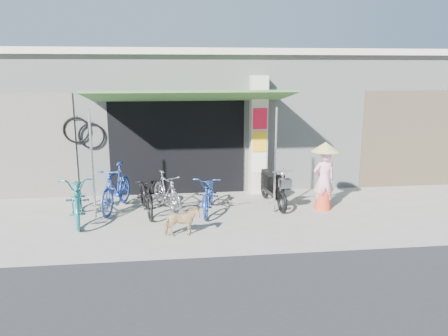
{
  "coord_description": "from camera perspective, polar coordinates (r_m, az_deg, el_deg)",
  "views": [
    {
      "loc": [
        -1.33,
        -8.4,
        3.13
      ],
      "look_at": [
        -0.2,
        1.0,
        1.0
      ],
      "focal_mm": 35.0,
      "sensor_mm": 36.0,
      "label": 1
    }
  ],
  "objects": [
    {
      "name": "bicycle_shop",
      "position": [
        13.62,
        -1.25,
        7.22
      ],
      "size": [
        12.3,
        5.3,
        3.66
      ],
      "color": "#9EA39B",
      "rests_on": "ground"
    },
    {
      "name": "bike_teal",
      "position": [
        9.73,
        -18.52,
        -3.59
      ],
      "size": [
        1.04,
        2.06,
        1.03
      ],
      "primitive_type": "imported",
      "rotation": [
        0.0,
        0.0,
        0.19
      ],
      "color": "#197374",
      "rests_on": "ground"
    },
    {
      "name": "shop_pillar",
      "position": [
        11.19,
        4.47,
        4.25
      ],
      "size": [
        0.42,
        0.44,
        3.0
      ],
      "color": "beige",
      "rests_on": "ground"
    },
    {
      "name": "awning",
      "position": [
        10.06,
        -4.47,
        9.13
      ],
      "size": [
        4.6,
        1.88,
        2.72
      ],
      "color": "#37652D",
      "rests_on": "ground"
    },
    {
      "name": "bike_silver",
      "position": [
        9.96,
        -7.5,
        -3.07
      ],
      "size": [
        0.98,
        1.53,
        0.89
      ],
      "primitive_type": "imported",
      "rotation": [
        0.0,
        0.0,
        0.41
      ],
      "color": "#9C9CA0",
      "rests_on": "ground"
    },
    {
      "name": "bike_navy",
      "position": [
        9.78,
        -1.97,
        -3.28
      ],
      "size": [
        0.89,
        1.77,
        0.89
      ],
      "primitive_type": "imported",
      "rotation": [
        0.0,
        0.0,
        -0.18
      ],
      "color": "navy",
      "rests_on": "ground"
    },
    {
      "name": "moped",
      "position": [
        10.36,
        6.37,
        -2.46
      ],
      "size": [
        0.49,
        1.7,
        0.96
      ],
      "rotation": [
        0.0,
        0.0,
        0.11
      ],
      "color": "black",
      "rests_on": "ground"
    },
    {
      "name": "bike_blue",
      "position": [
        10.16,
        -13.91,
        -2.52
      ],
      "size": [
        0.91,
        1.84,
        1.07
      ],
      "primitive_type": "imported",
      "rotation": [
        0.0,
        0.0,
        -0.24
      ],
      "color": "#213F9B",
      "rests_on": "ground"
    },
    {
      "name": "neighbour_right",
      "position": [
        12.82,
        22.87,
        3.47
      ],
      "size": [
        2.6,
        0.06,
        2.6
      ],
      "primitive_type": "cube",
      "color": "brown",
      "rests_on": "ground"
    },
    {
      "name": "neighbour_left",
      "position": [
        11.73,
        -25.01,
        2.51
      ],
      "size": [
        2.6,
        0.06,
        2.6
      ],
      "primitive_type": "cube",
      "color": "#6B665B",
      "rests_on": "ground"
    },
    {
      "name": "bike_black",
      "position": [
        9.83,
        -10.1,
        -3.45
      ],
      "size": [
        0.89,
        1.73,
        0.86
      ],
      "primitive_type": "imported",
      "rotation": [
        0.0,
        0.0,
        0.2
      ],
      "color": "black",
      "rests_on": "ground"
    },
    {
      "name": "nun",
      "position": [
        10.14,
        12.94,
        -0.99
      ],
      "size": [
        0.64,
        0.64,
        1.57
      ],
      "rotation": [
        0.0,
        0.0,
        3.18
      ],
      "color": "#F3A4B4",
      "rests_on": "ground"
    },
    {
      "name": "ground",
      "position": [
        9.07,
        2.03,
        -7.53
      ],
      "size": [
        80.0,
        80.0,
        0.0
      ],
      "primitive_type": "plane",
      "color": "gray",
      "rests_on": "ground"
    },
    {
      "name": "street_dog",
      "position": [
        8.45,
        -5.58,
        -7.03
      ],
      "size": [
        0.72,
        0.4,
        0.58
      ],
      "primitive_type": "imported",
      "rotation": [
        0.0,
        0.0,
        1.71
      ],
      "color": "tan",
      "rests_on": "ground"
    }
  ]
}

